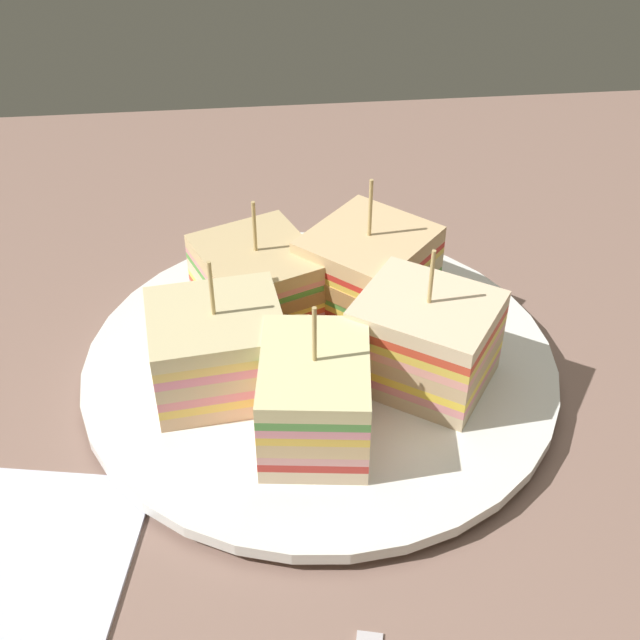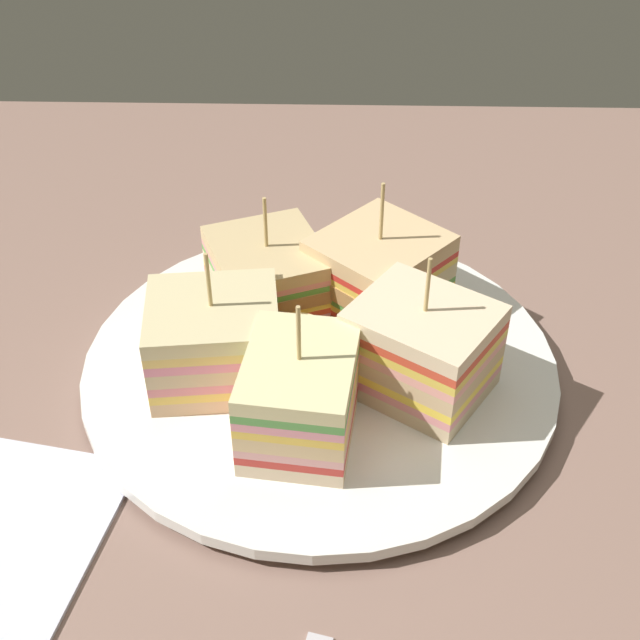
{
  "view_description": "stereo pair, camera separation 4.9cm",
  "coord_description": "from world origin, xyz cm",
  "px_view_note": "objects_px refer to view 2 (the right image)",
  "views": [
    {
      "loc": [
        3.96,
        38.65,
        35.16
      ],
      "look_at": [
        0.0,
        0.0,
        4.4
      ],
      "focal_mm": 46.8,
      "sensor_mm": 36.0,
      "label": 1
    },
    {
      "loc": [
        -0.99,
        38.83,
        35.16
      ],
      "look_at": [
        0.0,
        0.0,
        4.4
      ],
      "focal_mm": 46.8,
      "sensor_mm": 36.0,
      "label": 2
    }
  ],
  "objects_px": {
    "chip_pile": "(290,349)",
    "sandwich_wedge_4": "(268,277)",
    "plate": "(320,365)",
    "sandwich_wedge_0": "(215,341)",
    "sandwich_wedge_1": "(300,396)",
    "sandwich_wedge_2": "(421,349)",
    "sandwich_wedge_3": "(378,275)"
  },
  "relations": [
    {
      "from": "sandwich_wedge_3",
      "to": "chip_pile",
      "type": "xyz_separation_m",
      "value": [
        0.05,
        0.06,
        -0.01
      ]
    },
    {
      "from": "plate",
      "to": "chip_pile",
      "type": "relative_size",
      "value": 3.78
    },
    {
      "from": "sandwich_wedge_1",
      "to": "sandwich_wedge_2",
      "type": "bearing_deg",
      "value": -53.12
    },
    {
      "from": "plate",
      "to": "sandwich_wedge_0",
      "type": "xyz_separation_m",
      "value": [
        0.06,
        0.02,
        0.03
      ]
    },
    {
      "from": "sandwich_wedge_3",
      "to": "sandwich_wedge_4",
      "type": "height_order",
      "value": "sandwich_wedge_3"
    },
    {
      "from": "sandwich_wedge_2",
      "to": "sandwich_wedge_4",
      "type": "height_order",
      "value": "sandwich_wedge_2"
    },
    {
      "from": "chip_pile",
      "to": "sandwich_wedge_4",
      "type": "bearing_deg",
      "value": -74.17
    },
    {
      "from": "sandwich_wedge_3",
      "to": "sandwich_wedge_1",
      "type": "bearing_deg",
      "value": 20.9
    },
    {
      "from": "sandwich_wedge_4",
      "to": "plate",
      "type": "bearing_deg",
      "value": 12.05
    },
    {
      "from": "plate",
      "to": "sandwich_wedge_2",
      "type": "bearing_deg",
      "value": 157.92
    },
    {
      "from": "sandwich_wedge_3",
      "to": "sandwich_wedge_2",
      "type": "bearing_deg",
      "value": 59.1
    },
    {
      "from": "sandwich_wedge_1",
      "to": "sandwich_wedge_2",
      "type": "xyz_separation_m",
      "value": [
        -0.07,
        -0.04,
        0.0
      ]
    },
    {
      "from": "sandwich_wedge_3",
      "to": "chip_pile",
      "type": "relative_size",
      "value": 1.33
    },
    {
      "from": "plate",
      "to": "sandwich_wedge_3",
      "type": "relative_size",
      "value": 2.85
    },
    {
      "from": "plate",
      "to": "sandwich_wedge_0",
      "type": "relative_size",
      "value": 3.32
    },
    {
      "from": "sandwich_wedge_4",
      "to": "sandwich_wedge_1",
      "type": "bearing_deg",
      "value": -9.1
    },
    {
      "from": "sandwich_wedge_2",
      "to": "sandwich_wedge_4",
      "type": "bearing_deg",
      "value": -5.0
    },
    {
      "from": "sandwich_wedge_2",
      "to": "chip_pile",
      "type": "relative_size",
      "value": 1.28
    },
    {
      "from": "sandwich_wedge_0",
      "to": "sandwich_wedge_3",
      "type": "distance_m",
      "value": 0.12
    },
    {
      "from": "sandwich_wedge_2",
      "to": "sandwich_wedge_3",
      "type": "bearing_deg",
      "value": -39.39
    },
    {
      "from": "sandwich_wedge_0",
      "to": "sandwich_wedge_4",
      "type": "distance_m",
      "value": 0.07
    },
    {
      "from": "plate",
      "to": "chip_pile",
      "type": "distance_m",
      "value": 0.03
    },
    {
      "from": "sandwich_wedge_1",
      "to": "chip_pile",
      "type": "distance_m",
      "value": 0.06
    },
    {
      "from": "sandwich_wedge_0",
      "to": "sandwich_wedge_1",
      "type": "xyz_separation_m",
      "value": [
        -0.05,
        0.05,
        0.0
      ]
    },
    {
      "from": "sandwich_wedge_1",
      "to": "sandwich_wedge_3",
      "type": "distance_m",
      "value": 0.12
    },
    {
      "from": "sandwich_wedge_0",
      "to": "chip_pile",
      "type": "xyz_separation_m",
      "value": [
        -0.04,
        -0.01,
        -0.01
      ]
    },
    {
      "from": "sandwich_wedge_1",
      "to": "sandwich_wedge_4",
      "type": "bearing_deg",
      "value": 19.86
    },
    {
      "from": "plate",
      "to": "sandwich_wedge_1",
      "type": "relative_size",
      "value": 3.3
    },
    {
      "from": "sandwich_wedge_4",
      "to": "sandwich_wedge_2",
      "type": "bearing_deg",
      "value": 29.08
    },
    {
      "from": "sandwich_wedge_0",
      "to": "sandwich_wedge_4",
      "type": "bearing_deg",
      "value": 62.93
    },
    {
      "from": "sandwich_wedge_1",
      "to": "sandwich_wedge_4",
      "type": "height_order",
      "value": "sandwich_wedge_1"
    },
    {
      "from": "plate",
      "to": "sandwich_wedge_3",
      "type": "bearing_deg",
      "value": -125.01
    }
  ]
}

